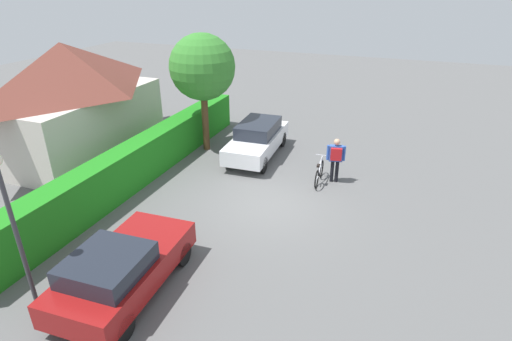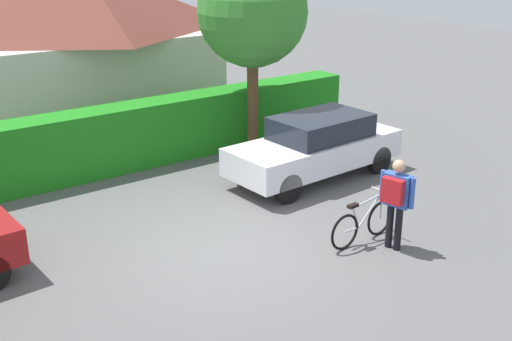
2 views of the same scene
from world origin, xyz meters
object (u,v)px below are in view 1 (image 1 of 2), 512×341
at_px(bicycle, 319,173).
at_px(street_lamp, 11,215).
at_px(parked_car_far, 257,139).
at_px(person_rider, 336,156).
at_px(parked_car_near, 122,268).
at_px(tree_kerbside, 202,68).

bearing_deg(bicycle, street_lamp, 152.36).
height_order(parked_car_far, person_rider, person_rider).
bearing_deg(person_rider, parked_car_far, 70.21).
relative_size(parked_car_near, tree_kerbside, 0.81).
bearing_deg(parked_car_far, parked_car_near, -179.95).
height_order(person_rider, street_lamp, street_lamp).
height_order(parked_car_near, bicycle, parked_car_near).
distance_m(bicycle, street_lamp, 10.16).
bearing_deg(bicycle, person_rider, -65.64).
xyz_separation_m(street_lamp, tree_kerbside, (10.23, 0.87, 1.04)).
bearing_deg(parked_car_far, person_rider, -109.79).
height_order(parked_car_far, street_lamp, street_lamp).
bearing_deg(street_lamp, tree_kerbside, 4.87).
xyz_separation_m(parked_car_near, person_rider, (7.83, -3.57, 0.31)).
bearing_deg(street_lamp, bicycle, -27.64).
distance_m(bicycle, person_rider, 0.88).
height_order(parked_car_far, bicycle, parked_car_far).
bearing_deg(tree_kerbside, bicycle, -104.80).
bearing_deg(parked_car_far, bicycle, -116.49).
xyz_separation_m(parked_car_far, person_rider, (-1.29, -3.58, 0.26)).
bearing_deg(tree_kerbside, person_rider, -101.41).
bearing_deg(person_rider, bicycle, 114.36).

